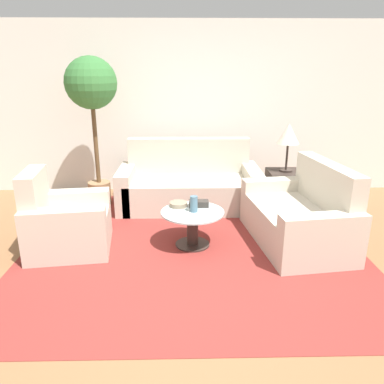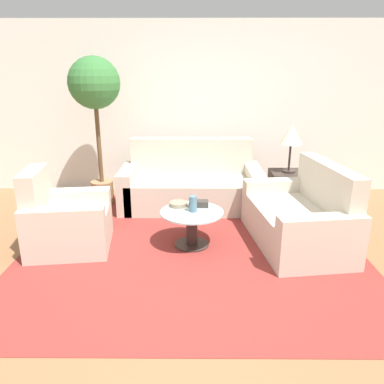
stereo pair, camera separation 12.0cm
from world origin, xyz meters
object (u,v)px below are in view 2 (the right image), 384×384
at_px(armchair, 64,223).
at_px(table_lamp, 291,136).
at_px(book_stack, 198,204).
at_px(loveseat, 302,219).
at_px(bowl, 178,204).
at_px(vase, 193,204).
at_px(potted_plant, 95,94).
at_px(coffee_table, 192,223).
at_px(sofa_main, 191,186).

bearing_deg(armchair, table_lamp, -72.13).
bearing_deg(book_stack, armchair, -171.85).
relative_size(loveseat, table_lamp, 2.33).
bearing_deg(bowl, book_stack, -2.02).
relative_size(loveseat, vase, 8.78).
bearing_deg(bowl, table_lamp, 35.36).
bearing_deg(potted_plant, coffee_table, -46.40).
bearing_deg(armchair, vase, -95.14).
bearing_deg(book_stack, sofa_main, 94.56).
bearing_deg(loveseat, book_stack, -100.92).
bearing_deg(potted_plant, sofa_main, -2.21).
xyz_separation_m(table_lamp, vase, (-1.33, -1.23, -0.54)).
distance_m(sofa_main, vase, 1.36).
distance_m(loveseat, table_lamp, 1.37).
xyz_separation_m(sofa_main, vase, (0.03, -1.34, 0.21)).
height_order(potted_plant, bowl, potted_plant).
xyz_separation_m(armchair, bowl, (1.25, 0.22, 0.15)).
bearing_deg(loveseat, sofa_main, -142.28).
bearing_deg(sofa_main, book_stack, -85.52).
bearing_deg(bowl, vase, -44.65).
bearing_deg(loveseat, coffee_table, -93.57).
relative_size(table_lamp, bowl, 3.29).
distance_m(loveseat, potted_plant, 3.15).
distance_m(table_lamp, bowl, 1.93).
xyz_separation_m(armchair, vase, (1.42, 0.05, 0.21)).
bearing_deg(coffee_table, bowl, 133.62).
height_order(bowl, book_stack, book_stack).
distance_m(coffee_table, potted_plant, 2.32).
distance_m(table_lamp, potted_plant, 2.72).
bearing_deg(sofa_main, potted_plant, 177.79).
height_order(loveseat, vase, loveseat).
xyz_separation_m(armchair, table_lamp, (2.74, 1.28, 0.75)).
bearing_deg(potted_plant, armchair, -93.12).
bearing_deg(potted_plant, bowl, -46.40).
relative_size(coffee_table, vase, 3.95).
relative_size(potted_plant, vase, 11.70).
bearing_deg(loveseat, vase, -93.32).
bearing_deg(coffee_table, potted_plant, 133.60).
relative_size(vase, book_stack, 0.80).
bearing_deg(armchair, book_stack, -89.07).
height_order(armchair, coffee_table, armchair).
relative_size(sofa_main, loveseat, 1.27).
distance_m(sofa_main, coffee_table, 1.34).
bearing_deg(book_stack, bowl, 178.06).
relative_size(sofa_main, bowl, 9.77).
xyz_separation_m(coffee_table, potted_plant, (-1.32, 1.39, 1.30)).
bearing_deg(sofa_main, coffee_table, -89.21).
distance_m(loveseat, bowl, 1.41).
bearing_deg(armchair, sofa_main, -51.94).
relative_size(armchair, book_stack, 4.20).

